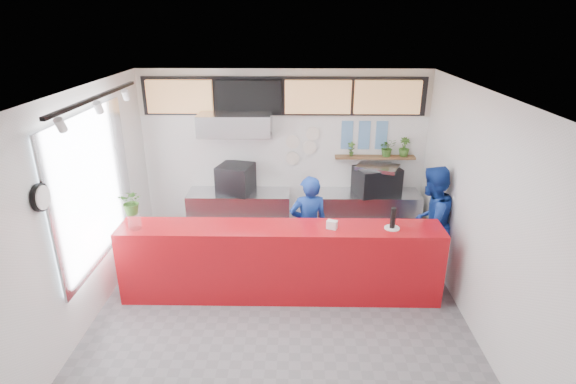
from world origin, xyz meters
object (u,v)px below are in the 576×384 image
at_px(staff_center, 309,226).
at_px(panini_oven, 236,179).
at_px(service_counter, 281,262).
at_px(pepper_mill, 393,218).
at_px(espresso_machine, 377,180).
at_px(staff_right, 429,223).

bearing_deg(staff_center, panini_oven, -52.45).
xyz_separation_m(service_counter, pepper_mill, (1.53, -0.03, 0.71)).
distance_m(panini_oven, espresso_machine, 2.46).
height_order(panini_oven, staff_center, staff_center).
bearing_deg(pepper_mill, staff_center, 149.53).
distance_m(panini_oven, pepper_mill, 3.00).
xyz_separation_m(espresso_machine, pepper_mill, (-0.09, -1.83, 0.12)).
height_order(panini_oven, espresso_machine, panini_oven).
xyz_separation_m(service_counter, staff_center, (0.41, 0.63, 0.26)).
bearing_deg(staff_center, espresso_machine, -145.59).
xyz_separation_m(service_counter, panini_oven, (-0.84, 1.80, 0.60)).
xyz_separation_m(staff_center, pepper_mill, (1.12, -0.66, 0.45)).
bearing_deg(staff_center, staff_right, 170.02).
relative_size(staff_right, pepper_mill, 6.17).
distance_m(service_counter, espresso_machine, 2.49).
height_order(espresso_machine, staff_right, staff_right).
distance_m(espresso_machine, pepper_mill, 1.83).
bearing_deg(service_counter, pepper_mill, -0.98).
bearing_deg(pepper_mill, panini_oven, 142.41).
height_order(staff_center, pepper_mill, staff_center).
xyz_separation_m(espresso_machine, staff_center, (-1.21, -1.17, -0.33)).
distance_m(service_counter, pepper_mill, 1.69).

